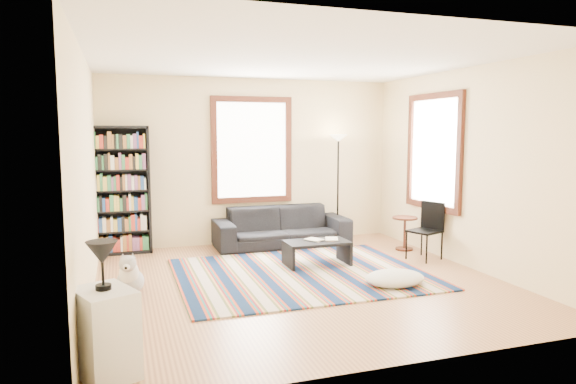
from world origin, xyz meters
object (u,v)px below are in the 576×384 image
object	(u,v)px
side_table	(405,233)
sofa	(282,227)
white_cabinet	(105,333)
coffee_table	(317,253)
bookshelf	(120,190)
floor_cushion	(395,278)
floor_lamp	(338,188)
dog	(130,273)
folding_chair	(424,231)

from	to	relation	value
side_table	sofa	bearing A→B (deg)	153.24
white_cabinet	coffee_table	bearing A→B (deg)	19.53
bookshelf	side_table	size ratio (longest dim) A/B	3.70
floor_cushion	floor_lamp	world-z (taller)	floor_lamp
sofa	bookshelf	world-z (taller)	bookshelf
floor_cushion	floor_lamp	size ratio (longest dim) A/B	0.41
coffee_table	sofa	bearing A→B (deg)	93.63
floor_lamp	dog	size ratio (longest dim) A/B	3.73
sofa	coffee_table	world-z (taller)	sofa
sofa	floor_lamp	size ratio (longest dim) A/B	1.20
side_table	folding_chair	bearing A→B (deg)	-94.46
white_cabinet	dog	world-z (taller)	white_cabinet
floor_cushion	bookshelf	bearing A→B (deg)	138.32
sofa	white_cabinet	xyz separation A→B (m)	(-2.70, -3.99, 0.02)
bookshelf	dog	bearing A→B (deg)	-87.99
bookshelf	dog	size ratio (longest dim) A/B	4.01
bookshelf	floor_lamp	distance (m)	3.62
floor_lamp	folding_chair	distance (m)	1.86
floor_cushion	coffee_table	bearing A→B (deg)	115.68
sofa	coffee_table	size ratio (longest dim) A/B	2.48
sofa	dog	size ratio (longest dim) A/B	4.48
sofa	bookshelf	bearing A→B (deg)	174.06
bookshelf	floor_cushion	xyz separation A→B (m)	(3.21, -2.86, -0.90)
floor_cushion	white_cabinet	size ratio (longest dim) A/B	1.10
sofa	floor_cushion	size ratio (longest dim) A/B	2.91
floor_cushion	dog	xyz separation A→B (m)	(-3.13, 0.70, 0.15)
side_table	coffee_table	bearing A→B (deg)	-164.24
coffee_table	dog	bearing A→B (deg)	-169.06
coffee_table	floor_lamp	distance (m)	1.94
folding_chair	floor_cushion	bearing A→B (deg)	-158.04
sofa	white_cabinet	bearing A→B (deg)	-123.93
coffee_table	side_table	world-z (taller)	side_table
sofa	floor_cushion	world-z (taller)	sofa
folding_chair	sofa	bearing A→B (deg)	116.92
coffee_table	side_table	distance (m)	1.79
folding_chair	bookshelf	bearing A→B (deg)	135.45
dog	white_cabinet	bearing A→B (deg)	-87.01
floor_cushion	side_table	xyz separation A→B (m)	(1.14, 1.68, 0.17)
floor_lamp	side_table	distance (m)	1.42
sofa	floor_cushion	bearing A→B (deg)	-75.52
floor_lamp	white_cabinet	bearing A→B (deg)	-132.59
bookshelf	white_cabinet	distance (m)	4.31
sofa	white_cabinet	world-z (taller)	white_cabinet
bookshelf	dog	world-z (taller)	bookshelf
sofa	dog	xyz separation A→B (m)	(-2.47, -1.89, -0.08)
side_table	folding_chair	size ratio (longest dim) A/B	0.63
floor_cushion	floor_lamp	distance (m)	2.84
sofa	bookshelf	distance (m)	2.65
floor_lamp	side_table	world-z (taller)	floor_lamp
floor_cushion	folding_chair	xyz separation A→B (m)	(1.09, 1.04, 0.33)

